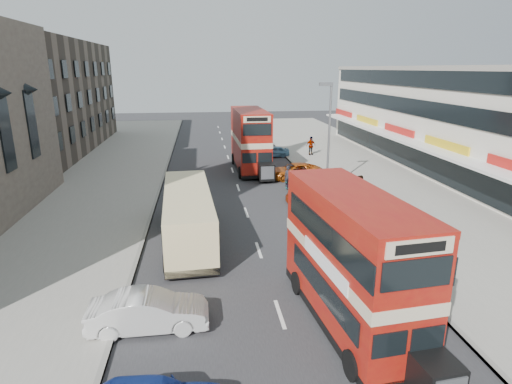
{
  "coord_description": "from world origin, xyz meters",
  "views": [
    {
      "loc": [
        -2.76,
        -12.0,
        9.12
      ],
      "look_at": [
        -0.28,
        6.98,
        3.47
      ],
      "focal_mm": 29.6,
      "sensor_mm": 36.0,
      "label": 1
    }
  ],
  "objects_px": {
    "car_right_b": "(295,171)",
    "pedestrian_far": "(311,146)",
    "cyclist": "(288,183)",
    "bus_main": "(352,260)",
    "bus_second": "(250,140)",
    "street_lamp": "(328,129)",
    "pedestrian_near": "(359,189)",
    "car_right_a": "(318,193)",
    "car_right_c": "(273,152)",
    "coach": "(188,214)",
    "car_left_front": "(149,311)"
  },
  "relations": [
    {
      "from": "cyclist",
      "to": "bus_main",
      "type": "bearing_deg",
      "value": -93.03
    },
    {
      "from": "car_right_a",
      "to": "car_right_b",
      "type": "distance_m",
      "value": 6.64
    },
    {
      "from": "bus_second",
      "to": "cyclist",
      "type": "relative_size",
      "value": 4.97
    },
    {
      "from": "car_right_a",
      "to": "pedestrian_far",
      "type": "distance_m",
      "value": 16.16
    },
    {
      "from": "car_right_b",
      "to": "pedestrian_far",
      "type": "height_order",
      "value": "pedestrian_far"
    },
    {
      "from": "car_left_front",
      "to": "car_right_b",
      "type": "distance_m",
      "value": 22.85
    },
    {
      "from": "pedestrian_far",
      "to": "bus_second",
      "type": "bearing_deg",
      "value": -162.69
    },
    {
      "from": "car_right_a",
      "to": "car_right_c",
      "type": "height_order",
      "value": "car_right_a"
    },
    {
      "from": "bus_main",
      "to": "coach",
      "type": "xyz_separation_m",
      "value": [
        -6.02,
        8.71,
        -1.02
      ]
    },
    {
      "from": "car_right_c",
      "to": "pedestrian_far",
      "type": "bearing_deg",
      "value": 83.91
    },
    {
      "from": "car_left_front",
      "to": "cyclist",
      "type": "relative_size",
      "value": 2.19
    },
    {
      "from": "car_right_b",
      "to": "coach",
      "type": "bearing_deg",
      "value": -42.46
    },
    {
      "from": "pedestrian_far",
      "to": "cyclist",
      "type": "xyz_separation_m",
      "value": [
        -5.11,
        -12.82,
        -0.48
      ]
    },
    {
      "from": "car_left_front",
      "to": "cyclist",
      "type": "height_order",
      "value": "cyclist"
    },
    {
      "from": "bus_main",
      "to": "car_left_front",
      "type": "distance_m",
      "value": 7.52
    },
    {
      "from": "bus_second",
      "to": "car_right_c",
      "type": "relative_size",
      "value": 2.81
    },
    {
      "from": "car_right_c",
      "to": "cyclist",
      "type": "bearing_deg",
      "value": -10.52
    },
    {
      "from": "car_right_a",
      "to": "coach",
      "type": "bearing_deg",
      "value": -57.4
    },
    {
      "from": "pedestrian_near",
      "to": "cyclist",
      "type": "height_order",
      "value": "pedestrian_near"
    },
    {
      "from": "car_right_a",
      "to": "cyclist",
      "type": "distance_m",
      "value": 3.33
    },
    {
      "from": "bus_second",
      "to": "car_left_front",
      "type": "bearing_deg",
      "value": 73.57
    },
    {
      "from": "cyclist",
      "to": "pedestrian_near",
      "type": "bearing_deg",
      "value": -43.9
    },
    {
      "from": "car_right_c",
      "to": "bus_main",
      "type": "bearing_deg",
      "value": -10.42
    },
    {
      "from": "bus_main",
      "to": "cyclist",
      "type": "distance_m",
      "value": 17.59
    },
    {
      "from": "pedestrian_far",
      "to": "bus_main",
      "type": "bearing_deg",
      "value": -122.04
    },
    {
      "from": "bus_main",
      "to": "bus_second",
      "type": "bearing_deg",
      "value": -93.97
    },
    {
      "from": "coach",
      "to": "bus_main",
      "type": "bearing_deg",
      "value": -58.42
    },
    {
      "from": "coach",
      "to": "cyclist",
      "type": "bearing_deg",
      "value": 46.94
    },
    {
      "from": "car_left_front",
      "to": "bus_second",
      "type": "bearing_deg",
      "value": -15.6
    },
    {
      "from": "street_lamp",
      "to": "car_right_b",
      "type": "distance_m",
      "value": 6.12
    },
    {
      "from": "street_lamp",
      "to": "cyclist",
      "type": "bearing_deg",
      "value": 168.24
    },
    {
      "from": "bus_main",
      "to": "pedestrian_far",
      "type": "bearing_deg",
      "value": -107.64
    },
    {
      "from": "car_right_b",
      "to": "cyclist",
      "type": "distance_m",
      "value": 3.93
    },
    {
      "from": "bus_second",
      "to": "pedestrian_near",
      "type": "relative_size",
      "value": 4.83
    },
    {
      "from": "pedestrian_near",
      "to": "pedestrian_far",
      "type": "xyz_separation_m",
      "value": [
        1.03,
        16.92,
        -0.02
      ]
    },
    {
      "from": "bus_second",
      "to": "pedestrian_far",
      "type": "relative_size",
      "value": 4.93
    },
    {
      "from": "pedestrian_far",
      "to": "cyclist",
      "type": "height_order",
      "value": "pedestrian_far"
    },
    {
      "from": "pedestrian_near",
      "to": "pedestrian_far",
      "type": "distance_m",
      "value": 16.95
    },
    {
      "from": "cyclist",
      "to": "car_right_a",
      "type": "bearing_deg",
      "value": -60.83
    },
    {
      "from": "bus_main",
      "to": "car_right_b",
      "type": "bearing_deg",
      "value": -102.84
    },
    {
      "from": "car_right_b",
      "to": "pedestrian_far",
      "type": "distance_m",
      "value": 9.88
    },
    {
      "from": "bus_main",
      "to": "pedestrian_far",
      "type": "distance_m",
      "value": 30.96
    },
    {
      "from": "street_lamp",
      "to": "bus_main",
      "type": "height_order",
      "value": "street_lamp"
    },
    {
      "from": "car_right_a",
      "to": "pedestrian_far",
      "type": "height_order",
      "value": "pedestrian_far"
    },
    {
      "from": "car_right_c",
      "to": "pedestrian_far",
      "type": "distance_m",
      "value": 4.15
    },
    {
      "from": "bus_main",
      "to": "car_right_c",
      "type": "bearing_deg",
      "value": -100.03
    },
    {
      "from": "car_right_b",
      "to": "pedestrian_far",
      "type": "xyz_separation_m",
      "value": [
        3.76,
        9.12,
        0.48
      ]
    },
    {
      "from": "car_right_b",
      "to": "car_right_a",
      "type": "bearing_deg",
      "value": -5.76
    },
    {
      "from": "coach",
      "to": "pedestrian_far",
      "type": "height_order",
      "value": "coach"
    },
    {
      "from": "bus_main",
      "to": "bus_second",
      "type": "relative_size",
      "value": 0.91
    }
  ]
}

